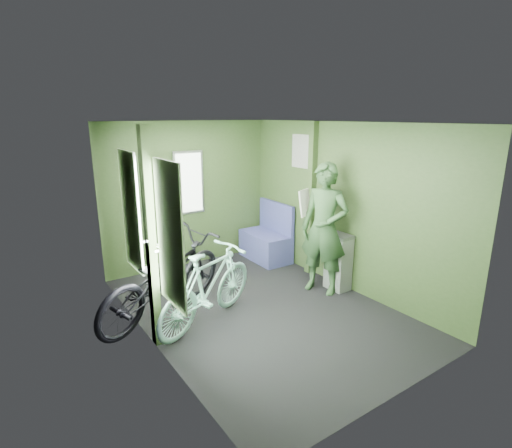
{
  "coord_description": "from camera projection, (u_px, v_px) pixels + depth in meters",
  "views": [
    {
      "loc": [
        -2.65,
        -3.76,
        2.39
      ],
      "look_at": [
        0.0,
        0.1,
        1.1
      ],
      "focal_mm": 28.0,
      "sensor_mm": 36.0,
      "label": 1
    }
  ],
  "objects": [
    {
      "name": "room",
      "position": [
        256.0,
        198.0,
        4.7
      ],
      "size": [
        4.0,
        4.02,
        2.31
      ],
      "color": "black",
      "rests_on": "ground"
    },
    {
      "name": "bicycle_black",
      "position": [
        167.0,
        317.0,
        4.88
      ],
      "size": [
        2.16,
        1.59,
        1.14
      ],
      "primitive_type": "imported",
      "rotation": [
        0.0,
        -0.17,
        1.99
      ],
      "color": "black",
      "rests_on": "ground"
    },
    {
      "name": "waste_box",
      "position": [
        338.0,
        262.0,
        5.57
      ],
      "size": [
        0.24,
        0.33,
        0.8
      ],
      "primitive_type": "cube",
      "color": "slate",
      "rests_on": "ground"
    },
    {
      "name": "bench_seat",
      "position": [
        267.0,
        243.0,
        6.77
      ],
      "size": [
        0.53,
        0.93,
        0.97
      ],
      "rotation": [
        0.0,
        0.0,
        -0.02
      ],
      "color": "navy",
      "rests_on": "ground"
    },
    {
      "name": "bicycle_mint",
      "position": [
        210.0,
        324.0,
        4.71
      ],
      "size": [
        1.71,
        1.16,
        1.02
      ],
      "primitive_type": "imported",
      "rotation": [
        0.0,
        -0.15,
        1.96
      ],
      "color": "#92D8C6",
      "rests_on": "ground"
    },
    {
      "name": "passenger",
      "position": [
        324.0,
        229.0,
        5.38
      ],
      "size": [
        0.65,
        0.77,
        1.8
      ],
      "rotation": [
        0.0,
        0.0,
        -1.16
      ],
      "color": "#2D4D2A",
      "rests_on": "ground"
    }
  ]
}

